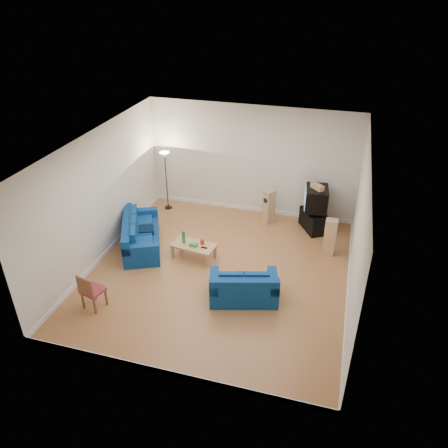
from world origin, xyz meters
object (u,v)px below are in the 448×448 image
(sofa_three_seat, at_px, (140,237))
(coffee_table, at_px, (194,246))
(sofa_loveseat, at_px, (244,289))
(television, at_px, (316,198))
(tv_stand, at_px, (314,221))

(sofa_three_seat, bearing_deg, coffee_table, 61.38)
(sofa_loveseat, xyz_separation_m, television, (1.15, 3.49, 0.68))
(television, bearing_deg, tv_stand, 41.02)
(sofa_loveseat, bearing_deg, television, 56.18)
(sofa_three_seat, height_order, sofa_loveseat, sofa_three_seat)
(sofa_loveseat, xyz_separation_m, coffee_table, (-1.58, 1.23, 0.06))
(tv_stand, height_order, television, television)
(television, bearing_deg, coffee_table, -56.88)
(coffee_table, height_order, television, television)
(sofa_loveseat, bearing_deg, coffee_table, 126.62)
(coffee_table, distance_m, tv_stand, 3.55)
(sofa_loveseat, relative_size, tv_stand, 1.83)
(sofa_three_seat, height_order, coffee_table, sofa_three_seat)
(television, bearing_deg, sofa_three_seat, -69.74)
(coffee_table, bearing_deg, tv_stand, 39.45)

